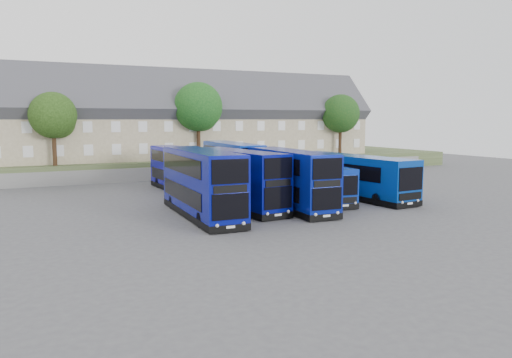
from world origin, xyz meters
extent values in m
plane|color=#4A4B50|center=(0.00, 0.00, 0.00)|extent=(120.00, 120.00, 0.00)
cube|color=slate|center=(0.00, 24.00, 0.75)|extent=(70.00, 0.40, 1.50)
cube|color=#3E4D2B|center=(0.00, 34.00, 1.00)|extent=(80.00, 20.00, 2.00)
cube|color=tan|center=(-18.00, 30.00, 5.00)|extent=(6.00, 8.00, 6.00)
cube|color=#3D3D43|center=(-18.00, 30.00, 8.00)|extent=(6.00, 10.40, 10.40)
cube|color=brown|center=(-16.50, 30.00, 11.84)|extent=(0.60, 0.90, 1.40)
cube|color=tan|center=(-12.00, 30.00, 5.00)|extent=(6.00, 8.00, 6.00)
cube|color=#3D3D43|center=(-12.00, 30.00, 8.00)|extent=(6.00, 10.40, 10.40)
cube|color=brown|center=(-10.50, 30.00, 11.84)|extent=(0.60, 0.90, 1.40)
cube|color=tan|center=(-6.00, 30.00, 5.00)|extent=(6.00, 8.00, 6.00)
cube|color=#3D3D43|center=(-6.00, 30.00, 8.00)|extent=(6.00, 10.40, 10.40)
cube|color=brown|center=(-4.50, 30.00, 11.84)|extent=(0.60, 0.90, 1.40)
cube|color=tan|center=(0.00, 30.00, 5.00)|extent=(6.00, 8.00, 6.00)
cube|color=#3D3D43|center=(0.00, 30.00, 8.00)|extent=(6.00, 10.40, 10.40)
cube|color=brown|center=(1.50, 30.00, 11.84)|extent=(0.60, 0.90, 1.40)
cube|color=tan|center=(6.00, 30.00, 5.00)|extent=(6.00, 8.00, 6.00)
cube|color=#3D3D43|center=(6.00, 30.00, 8.00)|extent=(6.00, 10.40, 10.40)
cube|color=brown|center=(7.50, 30.00, 11.84)|extent=(0.60, 0.90, 1.40)
cube|color=tan|center=(12.00, 30.00, 5.00)|extent=(6.00, 8.00, 6.00)
cube|color=#3D3D43|center=(12.00, 30.00, 8.00)|extent=(6.00, 10.40, 10.40)
cube|color=brown|center=(13.50, 30.00, 11.84)|extent=(0.60, 0.90, 1.40)
cube|color=tan|center=(18.00, 30.00, 5.00)|extent=(6.00, 8.00, 6.00)
cube|color=#3D3D43|center=(18.00, 30.00, 8.00)|extent=(6.00, 10.40, 10.40)
cube|color=brown|center=(19.50, 30.00, 11.84)|extent=(0.60, 0.90, 1.40)
cube|color=tan|center=(24.00, 30.00, 5.00)|extent=(6.00, 8.00, 6.00)
cube|color=#3D3D43|center=(24.00, 30.00, 8.00)|extent=(6.00, 10.40, 10.40)
cube|color=brown|center=(25.50, 30.00, 11.84)|extent=(0.60, 0.90, 1.40)
cube|color=#070E83|center=(-6.06, 2.08, 2.50)|extent=(3.14, 11.74, 4.30)
cube|color=black|center=(-6.06, 2.08, 0.30)|extent=(3.18, 11.78, 0.45)
cube|color=black|center=(-6.31, -3.77, 1.64)|extent=(2.35, 0.16, 1.59)
cube|color=black|center=(-6.31, -3.77, 3.76)|extent=(2.35, 0.16, 1.48)
cylinder|color=black|center=(-7.39, -1.49, 0.50)|extent=(0.34, 1.01, 1.00)
cube|color=#060E7C|center=(-2.45, 3.91, 2.39)|extent=(3.55, 11.28, 4.09)
cube|color=black|center=(-2.45, 3.91, 0.30)|extent=(3.60, 11.32, 0.45)
cube|color=black|center=(-1.92, -1.64, 1.56)|extent=(2.22, 0.27, 1.51)
cube|color=black|center=(-1.92, -1.64, 3.58)|extent=(2.22, 0.27, 1.41)
cylinder|color=black|center=(-3.24, 0.47, 0.50)|extent=(0.39, 1.02, 1.00)
cube|color=navy|center=(1.16, 2.19, 2.39)|extent=(3.16, 11.22, 4.09)
cube|color=black|center=(1.16, 2.19, 0.30)|extent=(3.20, 11.27, 0.45)
cube|color=black|center=(0.84, -3.38, 1.56)|extent=(2.22, 0.19, 1.51)
cube|color=black|center=(0.84, -3.38, 3.58)|extent=(2.22, 0.19, 1.41)
cylinder|color=black|center=(-0.14, -1.09, 0.50)|extent=(0.36, 1.02, 1.00)
cube|color=#09089C|center=(-3.83, 14.98, 2.23)|extent=(2.66, 10.37, 3.77)
cube|color=black|center=(-3.83, 14.98, 0.30)|extent=(2.70, 10.41, 0.45)
cube|color=black|center=(-3.67, 9.81, 1.45)|extent=(2.04, 0.12, 1.40)
cube|color=black|center=(-3.67, 9.81, 3.32)|extent=(2.04, 0.12, 1.31)
cylinder|color=black|center=(-4.76, 12.00, 0.50)|extent=(0.33, 1.01, 1.00)
cube|color=#082E9B|center=(1.31, 13.78, 2.44)|extent=(3.32, 11.45, 4.17)
cube|color=black|center=(1.31, 13.78, 0.30)|extent=(3.36, 11.49, 0.45)
cube|color=black|center=(0.93, 8.11, 1.59)|extent=(2.27, 0.21, 1.54)
cube|color=black|center=(0.93, 8.11, 3.65)|extent=(2.27, 0.21, 1.44)
cylinder|color=black|center=(-0.06, 10.41, 0.50)|extent=(0.37, 1.02, 1.00)
cube|color=#0829A1|center=(4.94, 4.99, 1.71)|extent=(3.46, 11.38, 2.73)
cube|color=black|center=(4.94, 4.99, 0.30)|extent=(3.50, 11.42, 0.45)
cube|color=black|center=(4.37, -0.61, 1.91)|extent=(2.03, 0.27, 1.49)
cylinder|color=black|center=(3.59, 1.71, 0.50)|extent=(0.40, 1.03, 1.00)
cube|color=#083699|center=(8.87, 4.72, 2.02)|extent=(3.89, 13.60, 3.34)
cube|color=black|center=(8.87, 4.72, 0.30)|extent=(3.93, 13.64, 0.45)
cube|color=black|center=(9.42, -1.99, 2.29)|extent=(2.49, 0.27, 1.79)
cylinder|color=black|center=(8.00, 0.13, 0.50)|extent=(0.38, 1.02, 1.00)
cylinder|color=#382314|center=(-14.00, 25.00, 3.88)|extent=(0.44, 0.44, 3.75)
sphere|color=black|center=(-14.00, 25.00, 7.25)|extent=(4.80, 4.80, 4.80)
sphere|color=black|center=(-13.40, 25.40, 6.50)|extent=(3.30, 3.30, 3.30)
cylinder|color=#382314|center=(2.00, 25.50, 4.25)|extent=(0.44, 0.44, 4.50)
sphere|color=#114015|center=(2.00, 25.50, 8.30)|extent=(5.76, 5.76, 5.76)
sphere|color=#114015|center=(2.60, 25.90, 7.40)|extent=(3.96, 3.96, 3.96)
cylinder|color=#382314|center=(22.00, 25.00, 4.00)|extent=(0.44, 0.44, 4.00)
sphere|color=#103A14|center=(22.00, 25.00, 7.60)|extent=(5.12, 5.12, 5.12)
sphere|color=#103A14|center=(22.60, 25.40, 6.80)|extent=(3.52, 3.52, 3.52)
cylinder|color=#382314|center=(28.00, 32.00, 4.12)|extent=(0.44, 0.44, 4.25)
sphere|color=#17370F|center=(28.00, 32.00, 7.95)|extent=(5.44, 5.44, 5.44)
sphere|color=#17370F|center=(28.60, 32.40, 7.10)|extent=(3.74, 3.74, 3.74)
camera|label=1|loc=(-17.75, -30.84, 6.83)|focal=35.00mm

